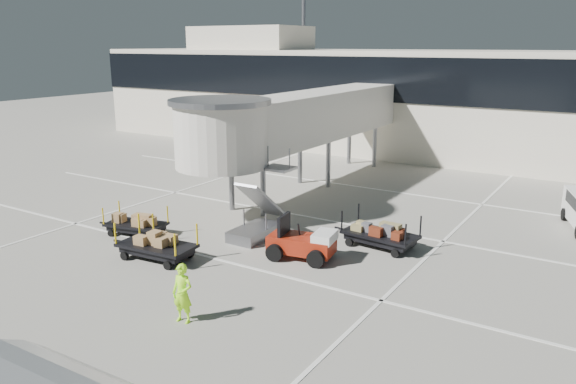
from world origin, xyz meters
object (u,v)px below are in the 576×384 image
at_px(box_cart_far, 137,223).
at_px(ground_worker, 183,293).
at_px(belt_loader, 222,140).
at_px(suitcase_cart, 380,235).
at_px(baggage_tug, 303,243).
at_px(box_cart_near, 157,244).

xyz_separation_m(box_cart_far, ground_worker, (7.58, -5.20, 0.43)).
bearing_deg(belt_loader, suitcase_cart, -20.69).
bearing_deg(baggage_tug, ground_worker, -103.37).
bearing_deg(ground_worker, box_cart_near, 134.97).
xyz_separation_m(suitcase_cart, box_cart_far, (-10.15, -4.36, -0.02)).
distance_m(baggage_tug, ground_worker, 6.69).
xyz_separation_m(box_cart_near, belt_loader, (-13.05, 20.67, 0.18)).
xyz_separation_m(box_cart_near, box_cart_far, (-2.92, 1.63, -0.06)).
bearing_deg(ground_worker, belt_loader, 118.54).
height_order(baggage_tug, ground_worker, ground_worker).
bearing_deg(box_cart_near, baggage_tug, 26.12).
bearing_deg(suitcase_cart, baggage_tug, -120.54).
bearing_deg(suitcase_cart, box_cart_near, -134.79).
xyz_separation_m(baggage_tug, belt_loader, (-18.17, 17.58, 0.13)).
xyz_separation_m(suitcase_cart, ground_worker, (-2.57, -9.57, 0.41)).
height_order(box_cart_near, belt_loader, belt_loader).
xyz_separation_m(baggage_tug, box_cart_far, (-8.03, -1.46, -0.11)).
height_order(suitcase_cart, box_cart_far, suitcase_cart).
height_order(box_cart_near, box_cart_far, box_cart_near).
bearing_deg(suitcase_cart, box_cart_far, -151.18).
xyz_separation_m(baggage_tug, suitcase_cart, (2.12, 2.90, -0.09)).
distance_m(suitcase_cart, box_cart_far, 11.05).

